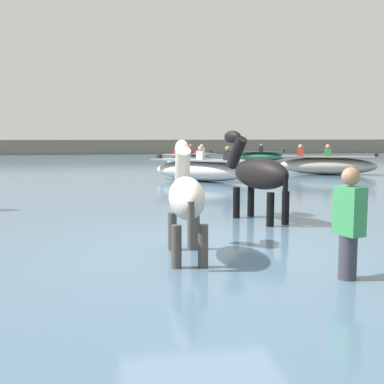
% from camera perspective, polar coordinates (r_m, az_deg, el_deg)
% --- Properties ---
extents(ground_plane, '(120.00, 120.00, 0.00)m').
position_cam_1_polar(ground_plane, '(6.97, 1.68, -9.80)').
color(ground_plane, '#666051').
extents(water_surface, '(90.00, 90.00, 0.38)m').
position_cam_1_polar(water_surface, '(16.71, -4.43, 0.54)').
color(water_surface, slate).
rests_on(water_surface, ground).
extents(horse_lead_black, '(1.03, 1.87, 2.06)m').
position_cam_1_polar(horse_lead_black, '(9.11, 7.71, 1.87)').
color(horse_lead_black, black).
rests_on(horse_lead_black, ground).
extents(horse_trailing_pinto, '(0.54, 1.75, 1.91)m').
position_cam_1_polar(horse_trailing_pinto, '(6.33, -0.70, -1.01)').
color(horse_trailing_pinto, beige).
rests_on(horse_trailing_pinto, ground).
extents(boat_near_port, '(3.63, 3.26, 1.23)m').
position_cam_1_polar(boat_near_port, '(16.93, 1.09, 2.58)').
color(boat_near_port, silver).
rests_on(boat_near_port, water_surface).
extents(boat_distant_west, '(4.05, 2.64, 1.22)m').
position_cam_1_polar(boat_distant_west, '(20.49, 15.57, 3.04)').
color(boat_distant_west, '#B2AD9E').
rests_on(boat_distant_west, water_surface).
extents(boat_near_starboard, '(3.01, 1.93, 1.06)m').
position_cam_1_polar(boat_near_starboard, '(30.42, 8.11, 4.18)').
color(boat_near_starboard, '#337556').
rests_on(boat_near_starboard, water_surface).
extents(boat_distant_east, '(3.06, 2.50, 1.12)m').
position_cam_1_polar(boat_distant_east, '(25.00, -0.16, 3.81)').
color(boat_distant_east, silver).
rests_on(boat_distant_east, water_surface).
extents(person_onlooker_left, '(0.29, 0.37, 1.63)m').
position_cam_1_polar(person_onlooker_left, '(5.65, 17.86, -4.96)').
color(person_onlooker_left, '#383842').
rests_on(person_onlooker_left, ground).
extents(far_shoreline, '(80.00, 2.40, 1.58)m').
position_cam_1_polar(far_shoreline, '(42.22, -6.99, 5.03)').
color(far_shoreline, '#706B5B').
rests_on(far_shoreline, ground).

